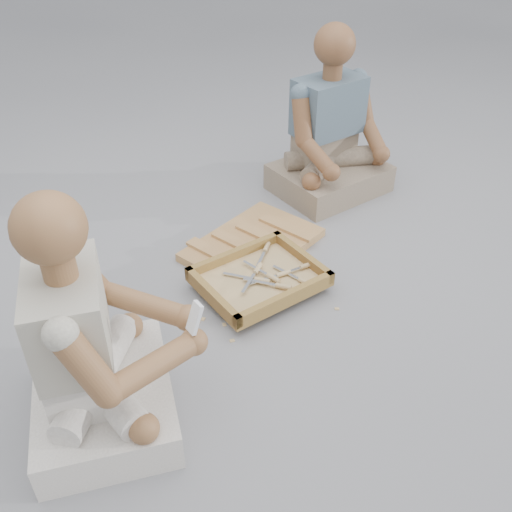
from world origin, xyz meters
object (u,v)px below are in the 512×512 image
tool_tray (259,278)px  craftsman (93,353)px  companion (331,140)px  carved_panel (253,245)px

tool_tray → craftsman: size_ratio=0.61×
tool_tray → companion: bearing=35.4°
craftsman → companion: bearing=134.5°
carved_panel → craftsman: 1.19m
tool_tray → carved_panel: bearing=63.8°
craftsman → companion: size_ratio=0.97×
tool_tray → craftsman: bearing=-159.7°
companion → tool_tray: bearing=31.1°
companion → carved_panel: bearing=18.9°
craftsman → companion: 1.90m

